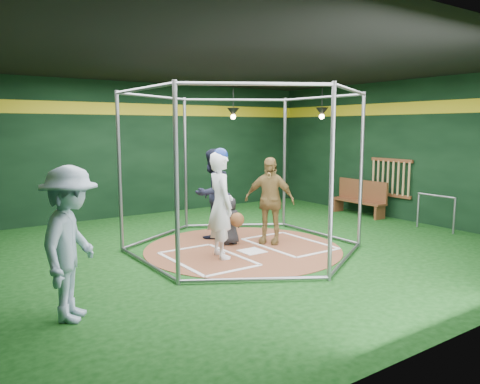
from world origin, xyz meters
TOP-DOWN VIEW (x-y plane):
  - room_shell at (0.00, 0.01)m, footprint 10.10×9.10m
  - clay_disc at (0.00, 0.00)m, footprint 3.80×3.80m
  - home_plate at (0.00, -0.30)m, footprint 0.43×0.43m
  - batter_box_left at (-0.95, -0.25)m, footprint 1.17×1.77m
  - batter_box_right at (0.95, -0.25)m, footprint 1.17×1.77m
  - batting_cage at (-0.00, -0.00)m, footprint 4.05×4.67m
  - bat_rack at (4.93, 0.40)m, footprint 0.07×1.25m
  - pendant_lamp_near at (2.20, 3.60)m, footprint 0.34×0.34m
  - pendant_lamp_far at (4.00, 2.00)m, footprint 0.34×0.34m
  - batter_figure at (-0.67, -0.27)m, footprint 0.58×0.77m
  - visitor_leopard at (0.69, 0.06)m, footprint 0.95×1.07m
  - catcher_figure at (-0.03, 0.38)m, footprint 0.51×0.57m
  - umpire at (0.01, 1.11)m, footprint 1.06×0.92m
  - bystander_blue at (-3.62, -1.55)m, footprint 1.27×1.40m
  - dugout_bench at (4.62, 1.12)m, footprint 0.37×1.61m
  - steel_railing at (4.55, -1.15)m, footprint 0.05×0.96m

SIDE VIEW (x-z plane):
  - clay_disc at x=0.00m, z-range 0.00..0.01m
  - batter_box_left at x=-0.95m, z-range 0.01..0.02m
  - batter_box_right at x=0.95m, z-range 0.01..0.02m
  - home_plate at x=0.00m, z-range 0.01..0.02m
  - dugout_bench at x=4.62m, z-range 0.01..0.95m
  - catcher_figure at x=-0.03m, z-range 0.02..0.97m
  - steel_railing at x=4.55m, z-range 0.14..0.96m
  - visitor_leopard at x=0.69m, z-range 0.01..1.75m
  - bystander_blue at x=-3.62m, z-range 0.00..1.89m
  - umpire at x=0.01m, z-range 0.01..1.89m
  - batter_figure at x=-0.67m, z-range 0.00..1.97m
  - bat_rack at x=4.93m, z-range 0.56..1.54m
  - batting_cage at x=0.00m, z-range 0.00..3.00m
  - room_shell at x=0.00m, z-range -0.01..3.52m
  - pendant_lamp_near at x=2.20m, z-range 2.29..3.19m
  - pendant_lamp_far at x=4.00m, z-range 2.29..3.19m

